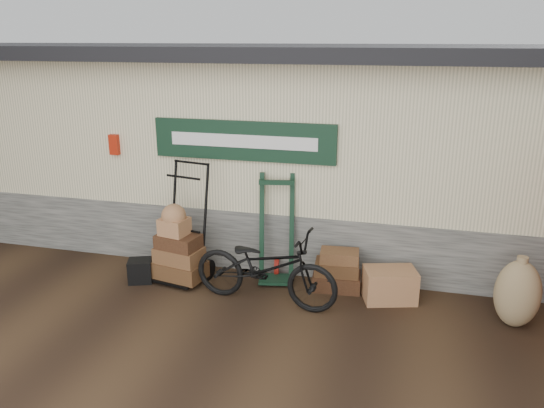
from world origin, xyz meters
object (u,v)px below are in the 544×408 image
Objects in this scene: wicker_hamper at (390,285)px; suitcase_stack at (337,269)px; green_barrow at (277,228)px; bicycle at (265,263)px; black_trunk at (141,271)px; porter_trolley at (185,221)px.

suitcase_stack is at bearing 167.79° from wicker_hamper.
wicker_hamper is at bearing -12.21° from suitcase_stack.
bicycle is (0.04, -0.76, -0.20)m from green_barrow.
black_trunk is (-3.44, -0.32, -0.05)m from wicker_hamper.
porter_trolley reaches higher than wicker_hamper.
bicycle is (1.29, -0.47, -0.29)m from porter_trolley.
porter_trolley is at bearing -177.97° from green_barrow.
bicycle is at bearing -162.57° from wicker_hamper.
black_trunk is at bearing -141.45° from porter_trolley.
wicker_hamper is (1.60, -0.27, -0.55)m from green_barrow.
black_trunk is at bearing 91.16° from bicycle.
porter_trolley is 1.12× the size of green_barrow.
suitcase_stack is at bearing 15.61° from porter_trolley.
porter_trolley is 1.28m from green_barrow.
green_barrow is 0.79× the size of bicycle.
black_trunk is 0.17× the size of bicycle.
suitcase_stack is 0.97× the size of wicker_hamper.
porter_trolley reaches higher than black_trunk.
suitcase_stack is at bearing 10.00° from black_trunk.
bicycle is (1.88, -0.17, 0.40)m from black_trunk.
black_trunk is (-1.84, -0.59, -0.60)m from green_barrow.
porter_trolley is at bearing 27.55° from black_trunk.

